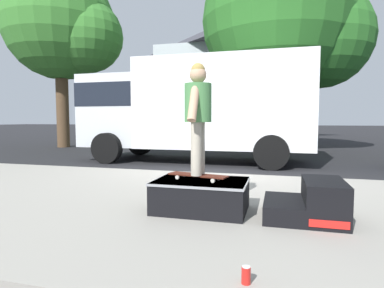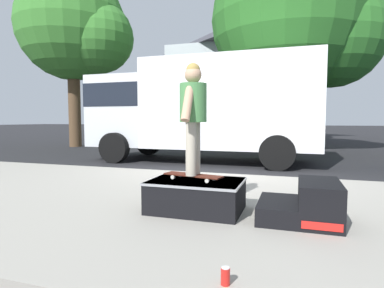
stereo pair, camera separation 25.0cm
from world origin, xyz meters
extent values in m
plane|color=black|center=(0.00, 0.00, 0.00)|extent=(140.00, 140.00, 0.00)
cube|color=gray|center=(0.00, -3.00, 0.06)|extent=(50.00, 5.00, 0.12)
cube|color=black|center=(0.22, -3.39, 0.32)|extent=(1.15, 0.80, 0.40)
cube|color=gray|center=(0.22, -3.39, 0.50)|extent=(1.17, 0.82, 0.03)
cube|color=black|center=(1.23, -3.39, 0.22)|extent=(0.45, 0.84, 0.21)
cube|color=black|center=(1.68, -3.39, 0.35)|extent=(0.45, 0.84, 0.46)
cube|color=red|center=(1.68, -3.82, 0.20)|extent=(0.40, 0.01, 0.08)
cube|color=#4C1E14|center=(0.18, -3.39, 0.58)|extent=(0.80, 0.36, 0.02)
cylinder|color=silver|center=(0.44, -3.35, 0.54)|extent=(0.06, 0.04, 0.05)
cylinder|color=silver|center=(0.40, -3.53, 0.54)|extent=(0.06, 0.04, 0.05)
cylinder|color=silver|center=(-0.05, -3.25, 0.54)|extent=(0.06, 0.04, 0.05)
cylinder|color=silver|center=(-0.09, -3.42, 0.54)|extent=(0.06, 0.04, 0.05)
cylinder|color=#B7AD99|center=(0.18, -3.30, 0.92)|extent=(0.14, 0.14, 0.67)
cylinder|color=#B7AD99|center=(0.18, -3.47, 0.92)|extent=(0.14, 0.14, 0.67)
cylinder|color=#4C8C4C|center=(0.18, -3.39, 1.49)|extent=(0.34, 0.34, 0.48)
cylinder|color=tan|center=(0.18, -3.18, 1.48)|extent=(0.11, 0.29, 0.46)
cylinder|color=tan|center=(0.18, -3.60, 1.48)|extent=(0.11, 0.29, 0.46)
sphere|color=tan|center=(0.18, -3.39, 1.84)|extent=(0.21, 0.21, 0.21)
sphere|color=tan|center=(0.18, -3.39, 1.90)|extent=(0.17, 0.17, 0.17)
cylinder|color=red|center=(0.96, -5.08, 0.18)|extent=(0.07, 0.07, 0.12)
cylinder|color=silver|center=(0.96, -5.08, 0.24)|extent=(0.06, 0.06, 0.00)
cube|color=white|center=(-0.40, 2.20, 1.75)|extent=(5.00, 2.35, 2.60)
cube|color=silver|center=(-3.85, 2.20, 1.55)|extent=(1.90, 2.16, 2.20)
cube|color=black|center=(-3.85, 2.20, 2.03)|extent=(1.92, 2.19, 0.70)
cylinder|color=black|center=(-3.69, 1.03, 0.45)|extent=(0.90, 0.28, 0.90)
cylinder|color=black|center=(-3.69, 3.38, 0.45)|extent=(0.90, 0.28, 0.90)
cylinder|color=black|center=(1.00, 1.02, 0.45)|extent=(0.90, 0.28, 0.90)
cylinder|color=black|center=(1.00, 3.38, 0.45)|extent=(0.90, 0.28, 0.90)
cylinder|color=brown|center=(1.03, 6.46, 1.65)|extent=(0.56, 0.56, 3.30)
sphere|color=#286623|center=(1.03, 6.46, 5.28)|extent=(6.11, 6.11, 6.11)
sphere|color=#286623|center=(2.71, 6.46, 4.52)|extent=(3.97, 3.97, 3.97)
cylinder|color=brown|center=(-8.57, 5.50, 2.01)|extent=(0.56, 0.56, 4.01)
sphere|color=#387A2D|center=(-8.57, 5.50, 5.62)|extent=(4.97, 4.97, 4.97)
sphere|color=#387A2D|center=(-7.20, 5.50, 5.00)|extent=(3.23, 3.23, 3.23)
cube|color=silver|center=(-2.06, 15.52, 3.00)|extent=(9.00, 7.50, 6.00)
cube|color=#B2ADA3|center=(-2.06, 11.52, 1.40)|extent=(9.00, 0.50, 2.80)
pyramid|color=#38383F|center=(-2.06, 15.52, 7.20)|extent=(9.54, 7.95, 2.40)
camera|label=1|loc=(1.15, -7.28, 1.28)|focal=29.71mm
camera|label=2|loc=(1.39, -7.20, 1.28)|focal=29.71mm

